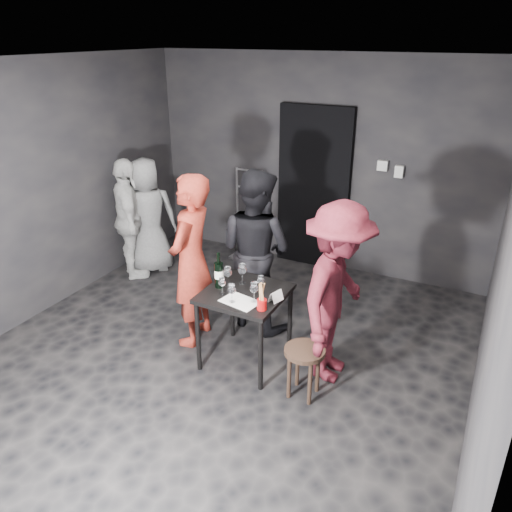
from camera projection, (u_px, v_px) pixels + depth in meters
The scene contains 26 objects.
floor at pixel (220, 357), 4.88m from camera, with size 4.50×5.00×0.02m, color black.
ceiling at pixel (209, 62), 3.77m from camera, with size 4.50×5.00×0.02m, color silver.
wall_back at pixel (316, 165), 6.36m from camera, with size 4.50×0.04×2.70m, color black.
wall_left at pixel (32, 194), 5.24m from camera, with size 0.04×5.00×2.70m, color black.
wall_right at pixel (499, 282), 3.40m from camera, with size 0.04×5.00×2.70m, color black.
doorway at pixel (314, 189), 6.43m from camera, with size 0.95×0.10×2.10m, color black.
wallbox_upper at pixel (383, 165), 5.93m from camera, with size 0.12×0.06×0.12m, color #B7B7B2.
wallbox_lower at pixel (399, 172), 5.87m from camera, with size 0.10×0.06×0.14m, color #B7B7B2.
hand_truck at pixel (248, 242), 6.96m from camera, with size 0.42×0.35×1.25m.
tasting_table at pixel (245, 301), 4.57m from camera, with size 0.72×0.72×0.75m.
stool at pixel (304, 358), 4.23m from camera, with size 0.35×0.35×0.47m.
server_red at pixel (191, 248), 4.77m from camera, with size 0.74×0.48×2.02m, color #A42D1F.
woman_black at pixel (256, 239), 5.08m from camera, with size 0.94×0.52×1.94m, color black.
man_maroon at pixel (337, 284), 4.28m from camera, with size 1.20×0.56×1.85m, color maroon.
bystander_cream at pixel (129, 218), 6.19m from camera, with size 0.92×0.44×1.57m, color silver.
bystander_grey at pixel (148, 216), 6.37m from camera, with size 0.73×0.40×1.50m, color gray.
tasting_mat at pixel (240, 301), 4.36m from camera, with size 0.33×0.22×0.00m, color white.
wine_glass_a at pixel (222, 285), 4.46m from camera, with size 0.07×0.07×0.18m, color white, non-canonical shape.
wine_glass_b at pixel (228, 275), 4.60m from camera, with size 0.08×0.08×0.21m, color white, non-canonical shape.
wine_glass_c at pixel (242, 273), 4.63m from camera, with size 0.08×0.08×0.22m, color white, non-canonical shape.
wine_glass_d at pixel (232, 293), 4.31m from camera, with size 0.07×0.07×0.19m, color white, non-canonical shape.
wine_glass_e at pixel (254, 291), 4.32m from camera, with size 0.08×0.08×0.21m, color white, non-canonical shape.
wine_glass_f at pixel (261, 283), 4.49m from camera, with size 0.07×0.07×0.18m, color white, non-canonical shape.
wine_bottle at pixel (219, 274), 4.56m from camera, with size 0.08×0.08×0.34m.
breadstick_cup at pixel (262, 297), 4.19m from camera, with size 0.08×0.08×0.26m.
reserved_card at pixel (274, 296), 4.36m from camera, with size 0.08×0.13×0.10m, color white, non-canonical shape.
Camera 1 is at (2.13, -3.45, 2.92)m, focal length 35.00 mm.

